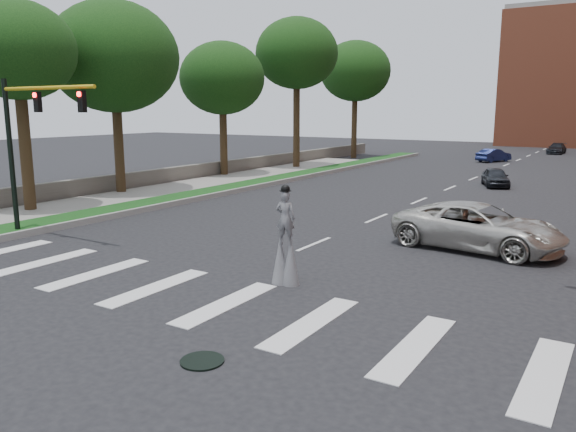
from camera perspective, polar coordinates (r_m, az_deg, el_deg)
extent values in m
plane|color=black|center=(15.15, -12.49, -8.91)|extent=(160.00, 160.00, 0.00)
cube|color=#113B12|center=(37.37, -3.75, 3.24)|extent=(2.00, 60.00, 0.25)
cube|color=gray|center=(36.77, -2.41, 3.15)|extent=(0.20, 60.00, 0.28)
cube|color=gray|center=(32.15, -18.63, 1.39)|extent=(4.00, 60.00, 0.18)
cube|color=#5A554D|center=(42.25, -8.26, 4.61)|extent=(0.50, 56.00, 1.10)
cylinder|color=black|center=(11.89, -8.71, -14.35)|extent=(0.90, 0.90, 0.04)
cylinder|color=black|center=(24.91, -26.31, 5.23)|extent=(0.20, 0.20, 6.20)
cylinder|color=gold|center=(22.68, -23.32, 11.87)|extent=(5.20, 0.14, 0.14)
cube|color=black|center=(23.16, -24.09, 10.53)|extent=(0.28, 0.18, 0.75)
cylinder|color=#FF0C0C|center=(23.10, -24.35, 11.13)|extent=(0.18, 0.06, 0.18)
cube|color=black|center=(21.14, -20.20, 10.86)|extent=(0.28, 0.18, 0.75)
cylinder|color=#FF0C0C|center=(21.09, -20.46, 11.52)|extent=(0.18, 0.06, 0.18)
cylinder|color=#312213|center=(16.35, 0.26, -4.99)|extent=(0.07, 0.07, 1.19)
cylinder|color=#312213|center=(16.47, -0.78, -4.88)|extent=(0.07, 0.07, 1.19)
cone|color=#5B5A5F|center=(16.31, 0.26, -4.48)|extent=(0.52, 0.52, 1.48)
cone|color=#5B5A5F|center=(16.43, -0.79, -4.38)|extent=(0.52, 0.52, 1.48)
imported|color=#5B5A5F|center=(16.09, -0.27, -0.21)|extent=(0.63, 0.48, 1.57)
sphere|color=black|center=(15.95, -0.27, 2.77)|extent=(0.26, 0.26, 0.26)
cylinder|color=black|center=(15.96, -0.27, 2.59)|extent=(0.34, 0.34, 0.02)
cube|color=yellow|center=(16.14, -0.09, 1.38)|extent=(0.22, 0.05, 0.10)
imported|color=beige|center=(21.52, 18.76, -1.04)|extent=(6.34, 3.53, 1.68)
imported|color=black|center=(39.58, 20.32, 3.73)|extent=(2.66, 3.90, 1.23)
imported|color=#151E4B|center=(58.01, 20.16, 5.81)|extent=(2.80, 4.03, 1.26)
imported|color=black|center=(71.27, 25.62, 6.20)|extent=(1.86, 4.16, 1.18)
cylinder|color=#312213|center=(30.11, -25.13, 6.29)|extent=(0.56, 0.56, 6.40)
ellipsoid|color=black|center=(30.17, -25.84, 14.95)|extent=(5.45, 5.45, 4.64)
cylinder|color=#312213|center=(34.80, -16.83, 7.10)|extent=(0.56, 0.56, 6.12)
ellipsoid|color=black|center=(34.87, -17.29, 15.18)|extent=(7.45, 7.45, 6.33)
cylinder|color=#312213|center=(42.61, -6.57, 7.81)|extent=(0.56, 0.56, 5.70)
ellipsoid|color=black|center=(42.61, -6.70, 13.74)|extent=(6.24, 6.24, 5.30)
cylinder|color=#312213|center=(48.03, 0.87, 9.49)|extent=(0.56, 0.56, 7.85)
ellipsoid|color=black|center=(48.23, 0.89, 16.20)|extent=(6.85, 6.85, 5.82)
cylinder|color=#312213|center=(59.26, 6.75, 9.28)|extent=(0.56, 0.56, 7.03)
ellipsoid|color=black|center=(59.36, 6.86, 14.41)|extent=(7.18, 7.18, 6.10)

